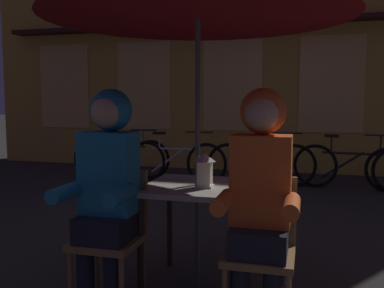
{
  "coord_description": "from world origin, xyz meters",
  "views": [
    {
      "loc": [
        0.72,
        -2.85,
        1.33
      ],
      "look_at": [
        0.0,
        -0.15,
        1.04
      ],
      "focal_mm": 40.0,
      "sensor_mm": 36.0,
      "label": 1
    }
  ],
  "objects_px": {
    "chair_left": "(112,229)",
    "bicycle_third": "(261,164)",
    "chair_right": "(261,242)",
    "bicycle_nearest": "(121,158)",
    "person_left_hooded": "(107,177)",
    "cafe_table": "(198,199)",
    "bicycle_second": "(176,161)",
    "person_right_hooded": "(261,185)",
    "lantern": "(205,169)",
    "bicycle_fourth": "(351,167)"
  },
  "relations": [
    {
      "from": "person_left_hooded",
      "to": "person_right_hooded",
      "type": "xyz_separation_m",
      "value": [
        0.96,
        0.0,
        0.0
      ]
    },
    {
      "from": "lantern",
      "to": "bicycle_third",
      "type": "height_order",
      "value": "lantern"
    },
    {
      "from": "person_left_hooded",
      "to": "chair_left",
      "type": "bearing_deg",
      "value": 90.0
    },
    {
      "from": "cafe_table",
      "to": "person_right_hooded",
      "type": "xyz_separation_m",
      "value": [
        0.48,
        -0.43,
        0.21
      ]
    },
    {
      "from": "bicycle_third",
      "to": "chair_left",
      "type": "bearing_deg",
      "value": -97.48
    },
    {
      "from": "lantern",
      "to": "person_left_hooded",
      "type": "distance_m",
      "value": 0.65
    },
    {
      "from": "chair_left",
      "to": "person_left_hooded",
      "type": "bearing_deg",
      "value": -90.0
    },
    {
      "from": "person_right_hooded",
      "to": "bicycle_fourth",
      "type": "bearing_deg",
      "value": 78.02
    },
    {
      "from": "lantern",
      "to": "bicycle_second",
      "type": "distance_m",
      "value": 3.99
    },
    {
      "from": "chair_left",
      "to": "bicycle_second",
      "type": "height_order",
      "value": "chair_left"
    },
    {
      "from": "bicycle_second",
      "to": "bicycle_fourth",
      "type": "xyz_separation_m",
      "value": [
        2.66,
        0.14,
        0.0
      ]
    },
    {
      "from": "bicycle_second",
      "to": "bicycle_third",
      "type": "xyz_separation_m",
      "value": [
        1.35,
        0.1,
        0.0
      ]
    },
    {
      "from": "lantern",
      "to": "chair_right",
      "type": "bearing_deg",
      "value": -35.89
    },
    {
      "from": "chair_right",
      "to": "person_right_hooded",
      "type": "bearing_deg",
      "value": -90.0
    },
    {
      "from": "lantern",
      "to": "chair_left",
      "type": "bearing_deg",
      "value": -151.49
    },
    {
      "from": "person_right_hooded",
      "to": "bicycle_second",
      "type": "xyz_separation_m",
      "value": [
        -1.77,
        4.07,
        -0.5
      ]
    },
    {
      "from": "cafe_table",
      "to": "person_left_hooded",
      "type": "bearing_deg",
      "value": -138.43
    },
    {
      "from": "cafe_table",
      "to": "lantern",
      "type": "relative_size",
      "value": 3.2
    },
    {
      "from": "person_left_hooded",
      "to": "bicycle_nearest",
      "type": "relative_size",
      "value": 0.84
    },
    {
      "from": "bicycle_nearest",
      "to": "bicycle_third",
      "type": "relative_size",
      "value": 1.0
    },
    {
      "from": "cafe_table",
      "to": "person_left_hooded",
      "type": "height_order",
      "value": "person_left_hooded"
    },
    {
      "from": "lantern",
      "to": "bicycle_nearest",
      "type": "bearing_deg",
      "value": 121.64
    },
    {
      "from": "chair_right",
      "to": "bicycle_third",
      "type": "height_order",
      "value": "chair_right"
    },
    {
      "from": "cafe_table",
      "to": "bicycle_second",
      "type": "height_order",
      "value": "bicycle_second"
    },
    {
      "from": "cafe_table",
      "to": "person_left_hooded",
      "type": "xyz_separation_m",
      "value": [
        -0.48,
        -0.43,
        0.21
      ]
    },
    {
      "from": "bicycle_fourth",
      "to": "bicycle_second",
      "type": "bearing_deg",
      "value": -177.04
    },
    {
      "from": "bicycle_second",
      "to": "person_left_hooded",
      "type": "bearing_deg",
      "value": -78.76
    },
    {
      "from": "lantern",
      "to": "chair_right",
      "type": "xyz_separation_m",
      "value": [
        0.41,
        -0.3,
        -0.37
      ]
    },
    {
      "from": "bicycle_fourth",
      "to": "person_right_hooded",
      "type": "bearing_deg",
      "value": -101.98
    },
    {
      "from": "bicycle_nearest",
      "to": "bicycle_fourth",
      "type": "distance_m",
      "value": 3.68
    },
    {
      "from": "chair_left",
      "to": "bicycle_nearest",
      "type": "bearing_deg",
      "value": 113.75
    },
    {
      "from": "person_left_hooded",
      "to": "bicycle_second",
      "type": "height_order",
      "value": "person_left_hooded"
    },
    {
      "from": "bicycle_nearest",
      "to": "bicycle_second",
      "type": "xyz_separation_m",
      "value": [
        1.02,
        -0.15,
        0.0
      ]
    },
    {
      "from": "cafe_table",
      "to": "person_left_hooded",
      "type": "relative_size",
      "value": 0.53
    },
    {
      "from": "bicycle_nearest",
      "to": "cafe_table",
      "type": "bearing_deg",
      "value": -58.64
    },
    {
      "from": "person_right_hooded",
      "to": "bicycle_third",
      "type": "distance_m",
      "value": 4.22
    },
    {
      "from": "chair_left",
      "to": "bicycle_third",
      "type": "bearing_deg",
      "value": 82.52
    },
    {
      "from": "person_right_hooded",
      "to": "bicycle_nearest",
      "type": "distance_m",
      "value": 5.08
    },
    {
      "from": "lantern",
      "to": "bicycle_fourth",
      "type": "relative_size",
      "value": 0.14
    },
    {
      "from": "lantern",
      "to": "bicycle_second",
      "type": "xyz_separation_m",
      "value": [
        -1.36,
        3.71,
        -0.51
      ]
    },
    {
      "from": "cafe_table",
      "to": "chair_left",
      "type": "xyz_separation_m",
      "value": [
        -0.48,
        -0.37,
        -0.15
      ]
    },
    {
      "from": "chair_left",
      "to": "chair_right",
      "type": "distance_m",
      "value": 0.96
    },
    {
      "from": "person_right_hooded",
      "to": "lantern",
      "type": "bearing_deg",
      "value": 139.25
    },
    {
      "from": "person_right_hooded",
      "to": "bicycle_fourth",
      "type": "distance_m",
      "value": 4.33
    },
    {
      "from": "chair_left",
      "to": "person_right_hooded",
      "type": "relative_size",
      "value": 0.62
    },
    {
      "from": "cafe_table",
      "to": "chair_left",
      "type": "height_order",
      "value": "chair_left"
    },
    {
      "from": "cafe_table",
      "to": "bicycle_nearest",
      "type": "bearing_deg",
      "value": 121.36
    },
    {
      "from": "chair_right",
      "to": "bicycle_nearest",
      "type": "relative_size",
      "value": 0.52
    },
    {
      "from": "lantern",
      "to": "bicycle_second",
      "type": "height_order",
      "value": "lantern"
    },
    {
      "from": "cafe_table",
      "to": "bicycle_nearest",
      "type": "distance_m",
      "value": 4.44
    }
  ]
}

